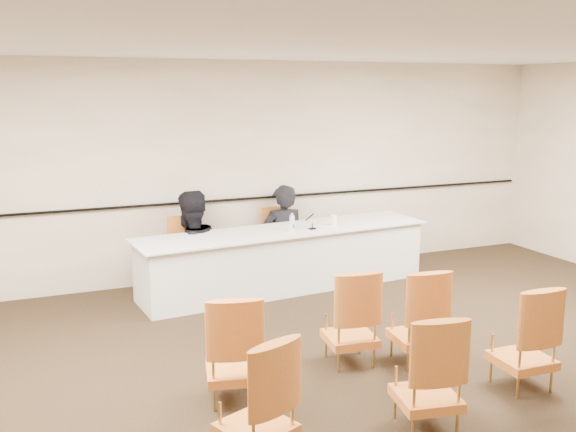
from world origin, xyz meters
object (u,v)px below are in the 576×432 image
(panelist_main, at_px, (283,245))
(panelist_second, at_px, (190,261))
(panelist_second_chair, at_px, (190,254))
(water_bottle, at_px, (292,222))
(panel_table, at_px, (285,259))
(panelist_main_chair, at_px, (283,242))
(aud_chair_back_right, at_px, (523,336))
(drinking_glass, at_px, (291,227))
(aud_chair_back_mid, at_px, (427,371))
(aud_chair_front_left, at_px, (233,347))
(aud_chair_back_left, at_px, (256,399))
(aud_chair_front_right, at_px, (418,315))
(microphone, at_px, (312,220))
(aud_chair_front_mid, at_px, (350,316))
(coffee_cup, at_px, (334,220))

(panelist_main, xyz_separation_m, panelist_second, (-1.38, -0.12, -0.05))
(panelist_second_chair, distance_m, water_bottle, 1.42)
(panel_table, xyz_separation_m, panelist_second_chair, (-1.16, 0.48, 0.08))
(panelist_main_chair, bearing_deg, aud_chair_back_right, -86.52)
(panelist_main, distance_m, drinking_glass, 0.84)
(aud_chair_back_mid, height_order, aud_chair_back_right, same)
(aud_chair_back_mid, bearing_deg, panelist_second_chair, 111.13)
(aud_chair_front_left, height_order, aud_chair_back_left, same)
(panelist_main, bearing_deg, aud_chair_front_right, 95.09)
(microphone, relative_size, drinking_glass, 2.52)
(panelist_main, xyz_separation_m, aud_chair_front_left, (-1.82, -3.33, 0.05))
(aud_chair_front_mid, height_order, aud_chair_back_left, same)
(panelist_second, bearing_deg, aud_chair_front_left, 59.64)
(panelist_main, bearing_deg, coffee_cup, 132.31)
(panel_table, relative_size, aud_chair_front_right, 4.19)
(panel_table, bearing_deg, drinking_glass, -77.24)
(panelist_second, relative_size, aud_chair_back_mid, 1.97)
(aud_chair_front_mid, height_order, aud_chair_front_right, same)
(drinking_glass, xyz_separation_m, coffee_cup, (0.67, 0.09, 0.02))
(drinking_glass, bearing_deg, aud_chair_back_left, -116.52)
(microphone, bearing_deg, aud_chair_back_mid, -111.40)
(panelist_main, xyz_separation_m, aud_chair_back_mid, (-0.58, -4.35, 0.05))
(panel_table, height_order, coffee_cup, coffee_cup)
(microphone, height_order, drinking_glass, microphone)
(panelist_second_chair, xyz_separation_m, aud_chair_back_left, (-0.59, -4.16, 0.00))
(aud_chair_front_left, height_order, aud_chair_back_right, same)
(panelist_second_chair, distance_m, aud_chair_front_right, 3.47)
(panel_table, xyz_separation_m, aud_chair_front_left, (-1.60, -2.72, 0.08))
(aud_chair_front_left, relative_size, aud_chair_back_mid, 1.00)
(microphone, relative_size, aud_chair_back_right, 0.26)
(water_bottle, height_order, aud_chair_back_mid, water_bottle)
(aud_chair_front_right, distance_m, aud_chair_back_mid, 1.25)
(panelist_main, distance_m, panelist_second, 1.39)
(panelist_main, bearing_deg, panelist_second, 9.14)
(panelist_second, relative_size, microphone, 7.43)
(panelist_second_chair, height_order, water_bottle, water_bottle)
(panelist_second, bearing_deg, water_bottle, 132.00)
(panelist_main, distance_m, aud_chair_front_mid, 3.09)
(coffee_cup, relative_size, aud_chair_back_right, 0.15)
(aud_chair_front_right, bearing_deg, water_bottle, 101.12)
(panelist_second, xyz_separation_m, aud_chair_back_mid, (0.79, -4.23, 0.10))
(water_bottle, xyz_separation_m, aud_chair_front_left, (-1.66, -2.62, -0.44))
(aud_chair_front_left, bearing_deg, aud_chair_front_mid, 25.84)
(coffee_cup, xyz_separation_m, aud_chair_back_mid, (-1.07, -3.73, -0.39))
(aud_chair_back_left, xyz_separation_m, aud_chair_back_right, (2.58, 0.19, 0.00))
(water_bottle, distance_m, drinking_glass, 0.07)
(panelist_main_chair, bearing_deg, panel_table, -114.90)
(coffee_cup, relative_size, aud_chair_back_mid, 0.15)
(panelist_second_chair, bearing_deg, aud_chair_back_right, -68.36)
(panelist_main, relative_size, aud_chair_back_right, 1.83)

